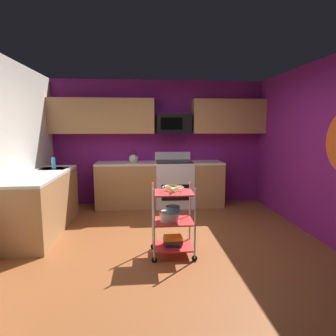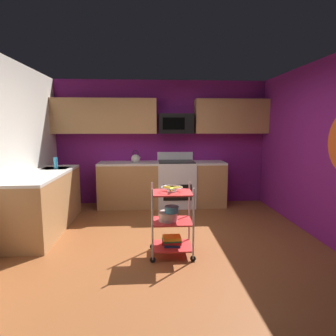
{
  "view_description": "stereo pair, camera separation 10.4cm",
  "coord_description": "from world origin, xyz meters",
  "px_view_note": "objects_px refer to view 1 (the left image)",
  "views": [
    {
      "loc": [
        -0.34,
        -3.76,
        1.63
      ],
      "look_at": [
        0.01,
        0.32,
        1.05
      ],
      "focal_mm": 30.92,
      "sensor_mm": 36.0,
      "label": 1
    },
    {
      "loc": [
        -0.23,
        -3.77,
        1.63
      ],
      "look_at": [
        0.01,
        0.32,
        1.05
      ],
      "focal_mm": 30.92,
      "sensor_mm": 36.0,
      "label": 2
    }
  ],
  "objects_px": {
    "fruit_bowl": "(173,188)",
    "kettle": "(133,159)",
    "oven_range": "(174,183)",
    "dish_soap_bottle": "(53,163)",
    "microwave": "(174,124)",
    "book_stack": "(173,241)",
    "mixing_bowl_large": "(169,216)",
    "rolling_cart": "(173,221)",
    "mixing_bowl_small": "(173,209)"
  },
  "relations": [
    {
      "from": "microwave",
      "to": "mixing_bowl_small",
      "type": "relative_size",
      "value": 3.85
    },
    {
      "from": "mixing_bowl_large",
      "to": "kettle",
      "type": "xyz_separation_m",
      "value": [
        -0.52,
        2.35,
        0.48
      ]
    },
    {
      "from": "microwave",
      "to": "mixing_bowl_large",
      "type": "bearing_deg",
      "value": -97.19
    },
    {
      "from": "mixing_bowl_small",
      "to": "dish_soap_bottle",
      "type": "xyz_separation_m",
      "value": [
        -1.88,
        1.54,
        0.4
      ]
    },
    {
      "from": "fruit_bowl",
      "to": "kettle",
      "type": "xyz_separation_m",
      "value": [
        -0.57,
        2.35,
        0.12
      ]
    },
    {
      "from": "book_stack",
      "to": "kettle",
      "type": "xyz_separation_m",
      "value": [
        -0.57,
        2.35,
        0.81
      ]
    },
    {
      "from": "mixing_bowl_small",
      "to": "book_stack",
      "type": "xyz_separation_m",
      "value": [
        0.01,
        0.04,
        -0.43
      ]
    },
    {
      "from": "kettle",
      "to": "mixing_bowl_large",
      "type": "bearing_deg",
      "value": -77.59
    },
    {
      "from": "microwave",
      "to": "fruit_bowl",
      "type": "height_order",
      "value": "microwave"
    },
    {
      "from": "mixing_bowl_small",
      "to": "book_stack",
      "type": "height_order",
      "value": "mixing_bowl_small"
    },
    {
      "from": "mixing_bowl_large",
      "to": "microwave",
      "type": "bearing_deg",
      "value": 82.81
    },
    {
      "from": "mixing_bowl_small",
      "to": "dish_soap_bottle",
      "type": "height_order",
      "value": "dish_soap_bottle"
    },
    {
      "from": "fruit_bowl",
      "to": "mixing_bowl_large",
      "type": "bearing_deg",
      "value": 180.0
    },
    {
      "from": "mixing_bowl_small",
      "to": "book_stack",
      "type": "distance_m",
      "value": 0.43
    },
    {
      "from": "microwave",
      "to": "fruit_bowl",
      "type": "bearing_deg",
      "value": -96.1
    },
    {
      "from": "microwave",
      "to": "oven_range",
      "type": "bearing_deg",
      "value": -89.74
    },
    {
      "from": "oven_range",
      "to": "mixing_bowl_small",
      "type": "relative_size",
      "value": 6.04
    },
    {
      "from": "mixing_bowl_large",
      "to": "kettle",
      "type": "bearing_deg",
      "value": 102.41
    },
    {
      "from": "kettle",
      "to": "book_stack",
      "type": "bearing_deg",
      "value": -76.48
    },
    {
      "from": "mixing_bowl_small",
      "to": "oven_range",
      "type": "bearing_deg",
      "value": 83.59
    },
    {
      "from": "oven_range",
      "to": "book_stack",
      "type": "height_order",
      "value": "oven_range"
    },
    {
      "from": "mixing_bowl_small",
      "to": "rolling_cart",
      "type": "bearing_deg",
      "value": 81.63
    },
    {
      "from": "mixing_bowl_small",
      "to": "book_stack",
      "type": "relative_size",
      "value": 0.7
    },
    {
      "from": "oven_range",
      "to": "fruit_bowl",
      "type": "relative_size",
      "value": 4.04
    },
    {
      "from": "mixing_bowl_large",
      "to": "book_stack",
      "type": "height_order",
      "value": "mixing_bowl_large"
    },
    {
      "from": "rolling_cart",
      "to": "mixing_bowl_large",
      "type": "distance_m",
      "value": 0.08
    },
    {
      "from": "microwave",
      "to": "fruit_bowl",
      "type": "xyz_separation_m",
      "value": [
        -0.26,
        -2.46,
        -0.82
      ]
    },
    {
      "from": "rolling_cart",
      "to": "mixing_bowl_small",
      "type": "height_order",
      "value": "rolling_cart"
    },
    {
      "from": "oven_range",
      "to": "rolling_cart",
      "type": "xyz_separation_m",
      "value": [
        -0.26,
        -2.36,
        -0.03
      ]
    },
    {
      "from": "kettle",
      "to": "dish_soap_bottle",
      "type": "distance_m",
      "value": 1.57
    },
    {
      "from": "fruit_bowl",
      "to": "dish_soap_bottle",
      "type": "xyz_separation_m",
      "value": [
        -1.89,
        1.51,
        0.14
      ]
    },
    {
      "from": "microwave",
      "to": "book_stack",
      "type": "xyz_separation_m",
      "value": [
        -0.26,
        -2.46,
        -1.51
      ]
    },
    {
      "from": "mixing_bowl_large",
      "to": "kettle",
      "type": "relative_size",
      "value": 0.95
    },
    {
      "from": "oven_range",
      "to": "fruit_bowl",
      "type": "distance_m",
      "value": 2.4
    },
    {
      "from": "fruit_bowl",
      "to": "kettle",
      "type": "relative_size",
      "value": 1.03
    },
    {
      "from": "mixing_bowl_large",
      "to": "rolling_cart",
      "type": "bearing_deg",
      "value": 0.0
    },
    {
      "from": "oven_range",
      "to": "rolling_cart",
      "type": "bearing_deg",
      "value": -96.38
    },
    {
      "from": "book_stack",
      "to": "dish_soap_bottle",
      "type": "height_order",
      "value": "dish_soap_bottle"
    },
    {
      "from": "oven_range",
      "to": "dish_soap_bottle",
      "type": "xyz_separation_m",
      "value": [
        -2.15,
        -0.85,
        0.54
      ]
    },
    {
      "from": "book_stack",
      "to": "oven_range",
      "type": "bearing_deg",
      "value": 83.62
    },
    {
      "from": "oven_range",
      "to": "mixing_bowl_large",
      "type": "relative_size",
      "value": 4.37
    },
    {
      "from": "microwave",
      "to": "fruit_bowl",
      "type": "distance_m",
      "value": 2.61
    },
    {
      "from": "rolling_cart",
      "to": "book_stack",
      "type": "relative_size",
      "value": 3.52
    },
    {
      "from": "rolling_cart",
      "to": "kettle",
      "type": "height_order",
      "value": "kettle"
    },
    {
      "from": "fruit_bowl",
      "to": "oven_range",
      "type": "bearing_deg",
      "value": 83.62
    },
    {
      "from": "oven_range",
      "to": "dish_soap_bottle",
      "type": "relative_size",
      "value": 5.5
    },
    {
      "from": "fruit_bowl",
      "to": "mixing_bowl_large",
      "type": "height_order",
      "value": "fruit_bowl"
    },
    {
      "from": "book_stack",
      "to": "kettle",
      "type": "relative_size",
      "value": 0.98
    },
    {
      "from": "oven_range",
      "to": "dish_soap_bottle",
      "type": "distance_m",
      "value": 2.38
    },
    {
      "from": "rolling_cart",
      "to": "kettle",
      "type": "xyz_separation_m",
      "value": [
        -0.57,
        2.35,
        0.54
      ]
    }
  ]
}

